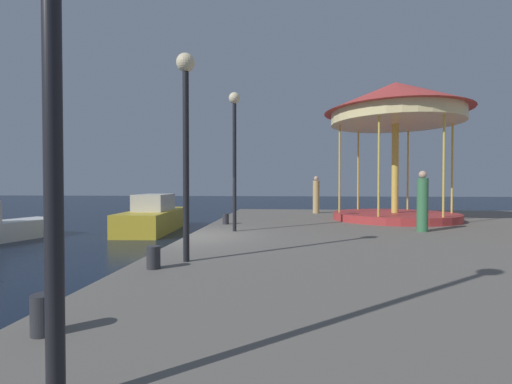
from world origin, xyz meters
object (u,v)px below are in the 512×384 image
Objects in this scene: motorboat_yellow at (154,217)px; bollard_north at (226,219)px; bollard_south at (44,314)px; person_far_corner at (422,203)px; bollard_center at (153,257)px; carousel at (396,116)px; lamp_post_mid_promenade at (186,118)px; lamp_post_far_end at (234,137)px; person_by_the_water at (316,196)px.

bollard_north is at bearing -42.55° from motorboat_yellow.
motorboat_yellow reaches higher than bollard_south.
person_far_corner is (6.55, -1.54, 0.70)m from bollard_north.
motorboat_yellow is at bearing 110.85° from bollard_center.
bollard_north is (4.26, -3.91, 0.32)m from motorboat_yellow.
carousel is at bearing 60.80° from bollard_south.
lamp_post_mid_promenade reaches higher than bollard_center.
motorboat_yellow reaches higher than bollard_center.
carousel is 5.14m from person_far_corner.
lamp_post_far_end is at bearing -50.25° from motorboat_yellow.
lamp_post_far_end is 8.54m from bollard_south.
lamp_post_mid_promenade is 2.08× the size of person_by_the_water.
lamp_post_far_end is 2.29× the size of person_far_corner.
carousel is 5.66m from person_by_the_water.
motorboat_yellow is 15.18× the size of bollard_north.
person_by_the_water is at bearing 67.55° from lamp_post_far_end.
bollard_south is 1.00× the size of bollard_center.
person_by_the_water is (3.14, 7.59, -2.10)m from lamp_post_far_end.
person_far_corner is 1.00× the size of person_by_the_water.
person_by_the_water is (-3.02, 3.34, -3.43)m from carousel.
lamp_post_mid_promenade is 2.08× the size of person_far_corner.
carousel reaches higher than motorboat_yellow.
lamp_post_mid_promenade reaches higher than person_by_the_water.
person_by_the_water is at bearing 73.46° from bollard_center.
bollard_south is 10.77m from person_far_corner.
bollard_north is (-0.38, 6.54, -2.56)m from lamp_post_mid_promenade.
bollard_center is (0.04, 2.82, 0.00)m from bollard_south.
person_by_the_water is (3.39, 12.16, -1.86)m from lamp_post_mid_promenade.
lamp_post_mid_promenade reaches higher than bollard_south.
bollard_north is at bearing 166.81° from person_far_corner.
bollard_center is (-0.03, -7.18, 0.00)m from bollard_north.
carousel is 14.70× the size of bollard_north.
lamp_post_mid_promenade is at bearing 82.55° from bollard_south.
bollard_north is (-6.79, -2.28, -4.14)m from carousel.
bollard_south is at bearing -90.87° from bollard_center.
bollard_south and bollard_center have the same top height.
person_by_the_water is at bearing 12.07° from motorboat_yellow.
person_by_the_water is at bearing 111.25° from person_far_corner.
motorboat_yellow is 15.18× the size of bollard_center.
motorboat_yellow is 3.16× the size of person_by_the_water.
carousel is at bearing -47.88° from person_by_the_water.
motorboat_yellow is at bearing 137.45° from bollard_north.
lamp_post_far_end reaches higher than lamp_post_mid_promenade.
carousel is at bearing 54.21° from bollard_center.
person_far_corner is at bearing 4.19° from lamp_post_far_end.
bollard_center is 8.70m from person_far_corner.
carousel reaches higher than bollard_center.
motorboat_yellow is at bearing -167.93° from person_by_the_water.
person_far_corner is at bearing 39.03° from lamp_post_mid_promenade.
lamp_post_mid_promenade is at bearing -66.09° from motorboat_yellow.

